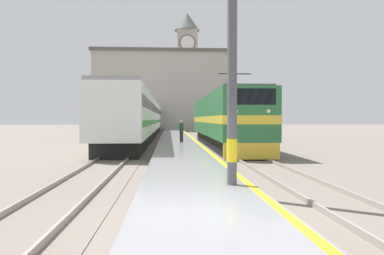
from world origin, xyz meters
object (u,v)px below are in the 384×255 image
Objects in this scene: clock_tower at (187,67)px; person_on_platform at (181,131)px; locomotive_train at (223,120)px; catenary_mast at (236,15)px; passenger_train at (144,118)px.

person_on_platform is at bearing -93.32° from clock_tower.
catenary_mast reaches higher than locomotive_train.
locomotive_train reaches higher than person_on_platform.
person_on_platform is 0.07× the size of clock_tower.
clock_tower is at bearing 88.26° from catenary_mast.
person_on_platform is at bearing -74.99° from passenger_train.
passenger_train is at bearing 115.42° from locomotive_train.
clock_tower reaches higher than person_on_platform.
passenger_train is 2.01× the size of clock_tower.
passenger_train is 36.83m from clock_tower.
locomotive_train is 2.20× the size of catenary_mast.
locomotive_train is 12.10× the size of person_on_platform.
passenger_train reaches higher than person_on_platform.
clock_tower is at bearing 86.68° from person_on_platform.
clock_tower is (6.51, 34.71, 10.46)m from passenger_train.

